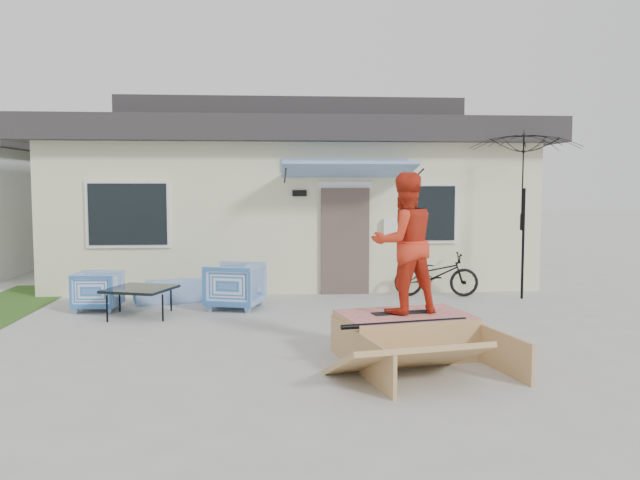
{
  "coord_description": "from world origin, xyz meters",
  "views": [
    {
      "loc": [
        -0.47,
        -8.28,
        2.14
      ],
      "look_at": [
        0.3,
        1.8,
        1.3
      ],
      "focal_mm": 36.57,
      "sensor_mm": 36.0,
      "label": 1
    }
  ],
  "objects": [
    {
      "name": "ground",
      "position": [
        0.0,
        0.0,
        0.0
      ],
      "size": [
        90.0,
        90.0,
        0.0
      ],
      "primitive_type": "plane",
      "color": "#A5A59F",
      "rests_on": "ground"
    },
    {
      "name": "house",
      "position": [
        0.0,
        7.99,
        1.94
      ],
      "size": [
        10.8,
        8.49,
        4.1
      ],
      "color": "beige",
      "rests_on": "ground"
    },
    {
      "name": "loveseat",
      "position": [
        -2.2,
        3.82,
        0.3
      ],
      "size": [
        1.62,
        0.87,
        0.61
      ],
      "primitive_type": "imported",
      "rotation": [
        0.0,
        0.0,
        3.43
      ],
      "color": "#225FAB",
      "rests_on": "ground"
    },
    {
      "name": "armchair_left",
      "position": [
        -3.43,
        3.08,
        0.37
      ],
      "size": [
        0.72,
        0.77,
        0.75
      ],
      "primitive_type": "imported",
      "rotation": [
        0.0,
        0.0,
        1.51
      ],
      "color": "#225FAB",
      "rests_on": "ground"
    },
    {
      "name": "armchair_right",
      "position": [
        -1.1,
        3.03,
        0.45
      ],
      "size": [
        1.04,
        1.07,
        0.89
      ],
      "primitive_type": "imported",
      "rotation": [
        0.0,
        0.0,
        -1.87
      ],
      "color": "#225FAB",
      "rests_on": "ground"
    },
    {
      "name": "coffee_table",
      "position": [
        -2.61,
        2.49,
        0.24
      ],
      "size": [
        1.23,
        1.23,
        0.48
      ],
      "primitive_type": "cube",
      "rotation": [
        0.0,
        0.0,
        -0.33
      ],
      "color": "black",
      "rests_on": "ground"
    },
    {
      "name": "bicycle",
      "position": [
        2.74,
        4.05,
        0.52
      ],
      "size": [
        1.68,
        0.75,
        1.04
      ],
      "primitive_type": "imported",
      "rotation": [
        0.0,
        0.0,
        1.45
      ],
      "color": "black",
      "rests_on": "ground"
    },
    {
      "name": "patio_umbrella",
      "position": [
        4.3,
        3.66,
        1.75
      ],
      "size": [
        2.57,
        2.47,
        2.2
      ],
      "color": "black",
      "rests_on": "ground"
    },
    {
      "name": "skate_ramp",
      "position": [
        1.21,
        -0.32,
        0.26
      ],
      "size": [
        1.98,
        2.39,
        0.53
      ],
      "primitive_type": null,
      "rotation": [
        0.0,
        0.0,
        0.21
      ],
      "color": "tan",
      "rests_on": "ground"
    },
    {
      "name": "skateboard",
      "position": [
        1.2,
        -0.26,
        0.55
      ],
      "size": [
        0.83,
        0.35,
        0.05
      ],
      "primitive_type": "cube",
      "rotation": [
        0.0,
        0.0,
        0.19
      ],
      "color": "black",
      "rests_on": "skate_ramp"
    },
    {
      "name": "skater",
      "position": [
        1.2,
        -0.26,
        1.46
      ],
      "size": [
        1.01,
        0.87,
        1.76
      ],
      "primitive_type": "imported",
      "rotation": [
        0.0,
        0.0,
        3.41
      ],
      "color": "red",
      "rests_on": "skateboard"
    }
  ]
}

